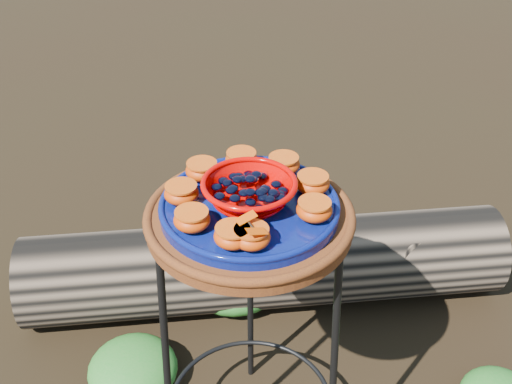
{
  "coord_description": "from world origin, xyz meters",
  "views": [
    {
      "loc": [
        0.0,
        -1.02,
        1.47
      ],
      "look_at": [
        0.01,
        0.0,
        0.78
      ],
      "focal_mm": 45.0,
      "sensor_mm": 36.0,
      "label": 1
    }
  ],
  "objects_px": {
    "cobalt_plate": "(249,208)",
    "red_bowl": "(249,193)",
    "plant_stand": "(250,347)",
    "driftwood_log": "(265,265)",
    "terracotta_saucer": "(249,219)"
  },
  "relations": [
    {
      "from": "plant_stand",
      "to": "red_bowl",
      "type": "distance_m",
      "value": 0.43
    },
    {
      "from": "cobalt_plate",
      "to": "red_bowl",
      "type": "xyz_separation_m",
      "value": [
        0.0,
        0.0,
        0.04
      ]
    },
    {
      "from": "plant_stand",
      "to": "terracotta_saucer",
      "type": "height_order",
      "value": "terracotta_saucer"
    },
    {
      "from": "terracotta_saucer",
      "to": "driftwood_log",
      "type": "bearing_deg",
      "value": 85.02
    },
    {
      "from": "terracotta_saucer",
      "to": "driftwood_log",
      "type": "height_order",
      "value": "terracotta_saucer"
    },
    {
      "from": "red_bowl",
      "to": "driftwood_log",
      "type": "relative_size",
      "value": 0.12
    },
    {
      "from": "plant_stand",
      "to": "cobalt_plate",
      "type": "height_order",
      "value": "cobalt_plate"
    },
    {
      "from": "plant_stand",
      "to": "driftwood_log",
      "type": "height_order",
      "value": "plant_stand"
    },
    {
      "from": "terracotta_saucer",
      "to": "driftwood_log",
      "type": "xyz_separation_m",
      "value": [
        0.05,
        0.53,
        -0.58
      ]
    },
    {
      "from": "driftwood_log",
      "to": "terracotta_saucer",
      "type": "bearing_deg",
      "value": -94.98
    },
    {
      "from": "cobalt_plate",
      "to": "red_bowl",
      "type": "height_order",
      "value": "red_bowl"
    },
    {
      "from": "red_bowl",
      "to": "driftwood_log",
      "type": "height_order",
      "value": "red_bowl"
    },
    {
      "from": "terracotta_saucer",
      "to": "driftwood_log",
      "type": "distance_m",
      "value": 0.79
    },
    {
      "from": "cobalt_plate",
      "to": "driftwood_log",
      "type": "xyz_separation_m",
      "value": [
        0.05,
        0.53,
        -0.6
      ]
    },
    {
      "from": "plant_stand",
      "to": "terracotta_saucer",
      "type": "bearing_deg",
      "value": 0.0
    }
  ]
}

